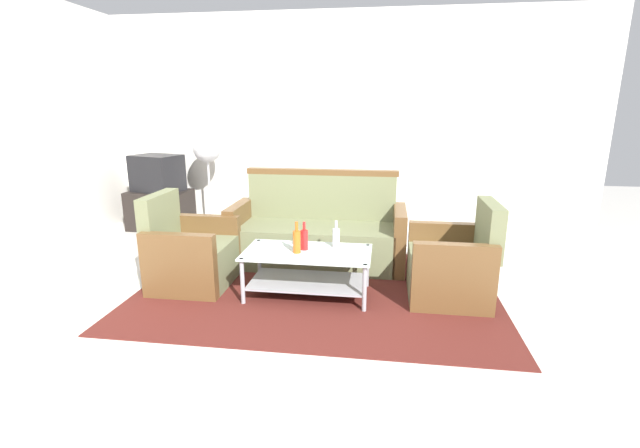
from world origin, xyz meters
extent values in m
plane|color=beige|center=(0.00, 0.00, 0.00)|extent=(14.00, 14.00, 0.00)
cube|color=silver|center=(0.00, 3.06, 1.40)|extent=(6.52, 0.12, 2.80)
cube|color=#511E19|center=(-0.05, 0.75, 0.01)|extent=(3.19, 2.22, 0.01)
cube|color=#6B704C|center=(-0.15, 1.41, 0.22)|extent=(1.60, 0.71, 0.42)
cube|color=#6B704C|center=(-0.15, 1.73, 0.67)|extent=(1.60, 0.15, 0.48)
cube|color=brown|center=(0.69, 1.41, 0.32)|extent=(0.12, 0.70, 0.62)
cube|color=brown|center=(-0.99, 1.42, 0.32)|extent=(0.12, 0.70, 0.62)
cube|color=brown|center=(-0.15, 1.73, 0.94)|extent=(1.64, 0.11, 0.06)
cube|color=#6B704C|center=(-1.20, 0.72, 0.21)|extent=(0.66, 0.60, 0.40)
cube|color=#6B704C|center=(-1.51, 0.72, 0.64)|extent=(0.12, 0.60, 0.45)
cube|color=brown|center=(-1.20, 1.05, 0.30)|extent=(0.66, 0.10, 0.58)
cube|color=brown|center=(-1.20, 0.39, 0.30)|extent=(0.66, 0.10, 0.58)
cube|color=#6B704C|center=(1.09, 0.76, 0.21)|extent=(0.66, 0.60, 0.40)
cube|color=#6B704C|center=(1.40, 0.76, 0.64)|extent=(0.12, 0.60, 0.45)
cube|color=brown|center=(1.09, 0.43, 0.30)|extent=(0.66, 0.10, 0.58)
cube|color=brown|center=(1.09, 1.09, 0.30)|extent=(0.66, 0.10, 0.58)
cube|color=silver|center=(-0.12, 0.62, 0.40)|extent=(1.10, 0.60, 0.02)
cube|color=#9E9EA5|center=(-0.12, 0.62, 0.13)|extent=(1.00, 0.52, 0.02)
cylinder|color=#9E9EA5|center=(-0.63, 0.88, 0.21)|extent=(0.04, 0.04, 0.40)
cylinder|color=#9E9EA5|center=(0.39, 0.88, 0.21)|extent=(0.04, 0.04, 0.40)
cylinder|color=#9E9EA5|center=(-0.63, 0.36, 0.21)|extent=(0.04, 0.04, 0.40)
cylinder|color=#9E9EA5|center=(0.39, 0.36, 0.21)|extent=(0.04, 0.04, 0.40)
cylinder|color=red|center=(-0.15, 0.67, 0.50)|extent=(0.06, 0.06, 0.17)
cylinder|color=red|center=(-0.15, 0.67, 0.62)|extent=(0.02, 0.02, 0.07)
cylinder|color=silver|center=(0.11, 0.78, 0.49)|extent=(0.06, 0.06, 0.17)
cylinder|color=silver|center=(0.11, 0.78, 0.62)|extent=(0.02, 0.02, 0.07)
cylinder|color=#D85919|center=(-0.20, 0.57, 0.51)|extent=(0.07, 0.07, 0.19)
cylinder|color=#D85919|center=(-0.20, 0.57, 0.64)|extent=(0.03, 0.03, 0.08)
cylinder|color=#2659A5|center=(-0.19, 0.75, 0.46)|extent=(0.08, 0.08, 0.10)
cube|color=black|center=(-2.48, 2.55, 0.26)|extent=(0.80, 0.50, 0.52)
cube|color=black|center=(-2.48, 2.55, 0.76)|extent=(0.70, 0.59, 0.48)
cube|color=black|center=(-2.42, 2.76, 0.76)|extent=(0.49, 0.15, 0.36)
cylinder|color=#2D2D33|center=(-1.78, 2.60, 0.01)|extent=(0.32, 0.32, 0.03)
cylinder|color=#B2B2B7|center=(-1.78, 2.60, 0.51)|extent=(0.03, 0.03, 0.95)
sphere|color=#B2B2B7|center=(-1.78, 2.60, 1.09)|extent=(0.36, 0.36, 0.36)
camera|label=1|loc=(0.51, -3.00, 1.63)|focal=25.07mm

